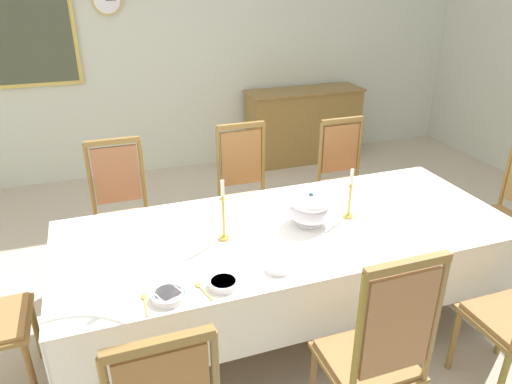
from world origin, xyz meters
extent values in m
cube|color=#BBAC99|center=(0.00, 0.00, -0.02)|extent=(7.11, 5.65, 0.04)
cube|color=beige|center=(0.00, 2.87, 1.69)|extent=(7.11, 0.08, 3.38)
cylinder|color=olive|center=(-1.32, -0.74, 0.35)|extent=(0.07, 0.07, 0.71)
cylinder|color=olive|center=(1.32, -0.74, 0.35)|extent=(0.07, 0.07, 0.71)
cylinder|color=olive|center=(-1.32, 0.21, 0.35)|extent=(0.07, 0.07, 0.71)
cylinder|color=olive|center=(1.32, 0.21, 0.35)|extent=(0.07, 0.07, 0.71)
cube|color=olive|center=(0.00, -0.27, 0.67)|extent=(2.73, 1.03, 0.08)
cube|color=olive|center=(0.00, -0.27, 0.72)|extent=(2.85, 1.15, 0.03)
cube|color=white|center=(0.00, -0.27, 0.74)|extent=(2.87, 1.17, 0.00)
cube|color=white|center=(0.00, -0.85, 0.54)|extent=(2.87, 0.00, 0.39)
cube|color=white|center=(0.00, 0.31, 0.54)|extent=(2.87, 0.00, 0.39)
cube|color=white|center=(-1.43, -0.27, 0.54)|extent=(0.00, 1.17, 0.39)
cube|color=white|center=(1.43, -0.27, 0.54)|extent=(0.00, 1.17, 0.39)
cube|color=olive|center=(-0.97, -1.37, 1.05)|extent=(0.40, 0.04, 0.04)
cylinder|color=olive|center=(-0.78, 0.47, 0.22)|extent=(0.04, 0.04, 0.45)
cylinder|color=olive|center=(-1.16, 0.47, 0.22)|extent=(0.04, 0.04, 0.45)
cylinder|color=olive|center=(-0.78, 0.83, 0.22)|extent=(0.04, 0.04, 0.45)
cylinder|color=olive|center=(-1.16, 0.83, 0.22)|extent=(0.04, 0.04, 0.45)
cube|color=olive|center=(-0.97, 0.65, 0.46)|extent=(0.44, 0.42, 0.03)
cube|color=#9A6D3F|center=(-0.97, 0.65, 0.48)|extent=(0.40, 0.38, 0.02)
cylinder|color=olive|center=(-0.77, 0.84, 0.77)|extent=(0.03, 0.03, 0.60)
cylinder|color=brown|center=(-1.16, 0.84, 0.77)|extent=(0.03, 0.03, 0.60)
cube|color=#A06644|center=(-0.97, 0.84, 0.80)|extent=(0.34, 0.02, 0.45)
cube|color=olive|center=(-0.97, 0.84, 1.07)|extent=(0.40, 0.04, 0.04)
cylinder|color=brown|center=(-0.15, -1.00, 0.22)|extent=(0.04, 0.04, 0.45)
cylinder|color=brown|center=(0.23, -1.00, 0.22)|extent=(0.04, 0.04, 0.45)
cube|color=olive|center=(0.04, -1.18, 0.46)|extent=(0.44, 0.42, 0.03)
cube|color=#9A6D3F|center=(0.04, -1.18, 0.48)|extent=(0.40, 0.38, 0.02)
cylinder|color=olive|center=(-0.16, -1.37, 0.81)|extent=(0.03, 0.03, 0.68)
cylinder|color=olive|center=(0.23, -1.37, 0.81)|extent=(0.03, 0.03, 0.68)
cube|color=#9F6D43|center=(0.04, -1.37, 0.85)|extent=(0.34, 0.02, 0.52)
cube|color=olive|center=(0.04, -1.37, 1.15)|extent=(0.40, 0.04, 0.04)
cylinder|color=olive|center=(0.23, 0.47, 0.22)|extent=(0.04, 0.04, 0.45)
cylinder|color=brown|center=(-0.15, 0.47, 0.22)|extent=(0.04, 0.04, 0.45)
cylinder|color=olive|center=(0.23, 0.83, 0.22)|extent=(0.04, 0.04, 0.45)
cylinder|color=olive|center=(-0.15, 0.83, 0.22)|extent=(0.04, 0.04, 0.45)
cube|color=olive|center=(0.04, 0.65, 0.46)|extent=(0.44, 0.42, 0.03)
cube|color=#9A6D3F|center=(0.04, 0.65, 0.48)|extent=(0.40, 0.38, 0.02)
cylinder|color=olive|center=(0.23, 0.84, 0.78)|extent=(0.03, 0.03, 0.62)
cylinder|color=olive|center=(-0.16, 0.84, 0.78)|extent=(0.03, 0.03, 0.62)
cube|color=#9C6838|center=(0.04, 0.84, 0.81)|extent=(0.34, 0.02, 0.47)
cube|color=olive|center=(0.04, 0.84, 1.09)|extent=(0.40, 0.04, 0.04)
cylinder|color=olive|center=(0.77, -1.00, 0.22)|extent=(0.04, 0.04, 0.45)
cylinder|color=olive|center=(1.15, -1.00, 0.22)|extent=(0.04, 0.04, 0.45)
cube|color=olive|center=(0.96, -1.18, 0.46)|extent=(0.44, 0.42, 0.03)
cylinder|color=olive|center=(1.15, 0.47, 0.22)|extent=(0.04, 0.04, 0.45)
cylinder|color=olive|center=(0.77, 0.47, 0.22)|extent=(0.04, 0.04, 0.45)
cylinder|color=olive|center=(1.15, 0.83, 0.22)|extent=(0.04, 0.04, 0.45)
cylinder|color=olive|center=(0.77, 0.83, 0.22)|extent=(0.04, 0.04, 0.45)
cube|color=olive|center=(0.96, 0.65, 0.46)|extent=(0.44, 0.42, 0.03)
cube|color=#9A6D3F|center=(0.96, 0.65, 0.48)|extent=(0.40, 0.38, 0.02)
cylinder|color=olive|center=(1.16, 0.84, 0.76)|extent=(0.03, 0.03, 0.57)
cylinder|color=olive|center=(0.77, 0.84, 0.76)|extent=(0.03, 0.03, 0.57)
cube|color=#A26639|center=(0.96, 0.84, 0.78)|extent=(0.34, 0.02, 0.43)
cube|color=olive|center=(0.96, 0.84, 1.04)|extent=(0.40, 0.04, 0.04)
cylinder|color=olive|center=(-1.58, -0.08, 0.22)|extent=(0.04, 0.04, 0.45)
cylinder|color=brown|center=(-1.58, -0.46, 0.22)|extent=(0.04, 0.04, 0.45)
cylinder|color=brown|center=(1.58, -0.46, 0.22)|extent=(0.04, 0.04, 0.45)
cylinder|color=olive|center=(1.58, -0.08, 0.22)|extent=(0.04, 0.04, 0.45)
cylinder|color=olive|center=(1.94, -0.08, 0.22)|extent=(0.04, 0.04, 0.45)
cube|color=olive|center=(1.76, -0.27, 0.46)|extent=(0.42, 0.44, 0.03)
cube|color=#9A6D3F|center=(1.76, -0.27, 0.48)|extent=(0.38, 0.40, 0.02)
cylinder|color=olive|center=(1.95, -0.07, 0.75)|extent=(0.03, 0.03, 0.56)
cylinder|color=white|center=(0.14, -0.27, 0.75)|extent=(0.15, 0.15, 0.02)
ellipsoid|color=white|center=(0.14, -0.27, 0.83)|extent=(0.28, 0.28, 0.12)
ellipsoid|color=white|center=(0.14, -0.27, 0.90)|extent=(0.25, 0.25, 0.10)
sphere|color=#37588C|center=(0.14, -0.27, 0.95)|extent=(0.03, 0.03, 0.03)
cylinder|color=gold|center=(-0.42, -0.27, 0.75)|extent=(0.07, 0.07, 0.02)
cylinder|color=gold|center=(-0.42, -0.27, 0.89)|extent=(0.02, 0.02, 0.25)
cone|color=gold|center=(-0.42, -0.27, 1.02)|extent=(0.04, 0.04, 0.02)
cylinder|color=silver|center=(-0.42, -0.27, 1.08)|extent=(0.02, 0.02, 0.10)
cylinder|color=gold|center=(0.42, -0.27, 0.75)|extent=(0.07, 0.07, 0.02)
cylinder|color=gold|center=(0.42, -0.27, 0.86)|extent=(0.02, 0.02, 0.21)
cone|color=gold|center=(0.42, -0.27, 0.97)|extent=(0.04, 0.04, 0.02)
cylinder|color=silver|center=(0.42, -0.27, 1.03)|extent=(0.02, 0.02, 0.10)
cylinder|color=white|center=(-0.84, -0.73, 0.76)|extent=(0.17, 0.17, 0.04)
cylinder|color=white|center=(-0.84, -0.73, 0.77)|extent=(0.14, 0.14, 0.03)
torus|color=#37588C|center=(-0.84, -0.73, 0.78)|extent=(0.17, 0.17, 0.01)
cylinder|color=white|center=(-0.56, -0.73, 0.76)|extent=(0.16, 0.16, 0.03)
cylinder|color=white|center=(-0.56, -0.73, 0.77)|extent=(0.13, 0.13, 0.02)
torus|color=#37588C|center=(-0.56, -0.73, 0.77)|extent=(0.15, 0.15, 0.01)
cylinder|color=white|center=(0.40, 0.15, 0.76)|extent=(0.16, 0.16, 0.03)
cylinder|color=white|center=(0.40, 0.15, 0.76)|extent=(0.13, 0.13, 0.02)
torus|color=#37588C|center=(0.40, 0.15, 0.77)|extent=(0.15, 0.15, 0.01)
cylinder|color=white|center=(-0.24, -0.68, 0.76)|extent=(0.14, 0.14, 0.03)
cylinder|color=white|center=(-0.24, -0.68, 0.76)|extent=(0.12, 0.12, 0.02)
torus|color=#37588C|center=(-0.24, -0.68, 0.77)|extent=(0.14, 0.14, 0.01)
cube|color=gold|center=(-0.96, -0.77, 0.75)|extent=(0.02, 0.14, 0.00)
ellipsoid|color=gold|center=(-0.96, -0.69, 0.75)|extent=(0.03, 0.05, 0.01)
cube|color=gold|center=(-0.66, -0.76, 0.75)|extent=(0.05, 0.14, 0.00)
ellipsoid|color=gold|center=(-0.68, -0.68, 0.75)|extent=(0.03, 0.05, 0.01)
cube|color=olive|center=(1.40, 2.55, 0.44)|extent=(1.40, 0.44, 0.88)
cube|color=olive|center=(1.40, 2.55, 0.89)|extent=(1.44, 0.48, 0.02)
cube|color=olive|center=(1.75, 2.77, 0.44)|extent=(0.59, 0.01, 0.70)
cube|color=olive|center=(1.05, 2.77, 0.44)|extent=(0.59, 0.01, 0.70)
cylinder|color=#D1B251|center=(-0.77, 2.80, 1.94)|extent=(0.29, 0.05, 0.29)
cylinder|color=white|center=(-0.77, 2.77, 1.94)|extent=(0.26, 0.01, 0.26)
cube|color=black|center=(-0.73, 2.76, 1.94)|extent=(0.10, 0.00, 0.01)
cube|color=#D1B251|center=(-1.77, 2.81, 1.71)|extent=(1.30, 0.04, 1.20)
cube|color=#454B38|center=(-1.77, 2.78, 1.71)|extent=(1.22, 0.01, 1.12)
camera|label=1|loc=(-1.07, -2.68, 2.22)|focal=33.32mm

